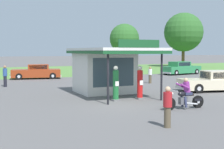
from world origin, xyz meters
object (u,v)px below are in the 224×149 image
object	(u,v)px
gas_pump_offside	(140,84)
motorcycle_with_rider	(185,96)
parked_car_back_row_left	(36,72)
bystander_admiring_sedan	(5,76)
gas_pump_nearside	(116,85)
bystander_standing_back_lot	(168,106)
bystander_chatting_near_pumps	(150,75)
parked_car_back_row_far_right	(181,68)
featured_classic_sedan	(216,82)
parked_car_back_row_right	(113,69)

from	to	relation	value
gas_pump_offside	motorcycle_with_rider	bearing A→B (deg)	-82.86
parked_car_back_row_left	bystander_admiring_sedan	xyz separation A→B (m)	(-3.70, -6.38, 0.23)
motorcycle_with_rider	gas_pump_nearside	bearing A→B (deg)	119.12
parked_car_back_row_left	bystander_standing_back_lot	size ratio (longest dim) A/B	3.39
motorcycle_with_rider	bystander_chatting_near_pumps	world-z (taller)	motorcycle_with_rider
gas_pump_offside	bystander_chatting_near_pumps	bearing A→B (deg)	54.94
gas_pump_offside	bystander_standing_back_lot	world-z (taller)	gas_pump_offside
bystander_standing_back_lot	bystander_admiring_sedan	distance (m)	17.17
parked_car_back_row_far_right	parked_car_back_row_left	size ratio (longest dim) A/B	1.05
parked_car_back_row_far_right	bystander_standing_back_lot	size ratio (longest dim) A/B	3.55
motorcycle_with_rider	bystander_chatting_near_pumps	distance (m)	12.37
motorcycle_with_rider	parked_car_back_row_far_right	size ratio (longest dim) A/B	0.42
parked_car_back_row_far_right	bystander_standing_back_lot	world-z (taller)	parked_car_back_row_far_right
gas_pump_offside	motorcycle_with_rider	world-z (taller)	gas_pump_offside
featured_classic_sedan	parked_car_back_row_right	size ratio (longest dim) A/B	1.10
gas_pump_nearside	parked_car_back_row_left	bearing A→B (deg)	95.28
parked_car_back_row_left	bystander_admiring_sedan	size ratio (longest dim) A/B	3.09
parked_car_back_row_far_right	bystander_standing_back_lot	xyz separation A→B (m)	(-16.85, -21.68, 0.10)
gas_pump_offside	parked_car_back_row_right	size ratio (longest dim) A/B	0.39
parked_car_back_row_left	gas_pump_offside	bearing A→B (deg)	-79.21
bystander_admiring_sedan	gas_pump_nearside	bearing A→B (deg)	-62.60
gas_pump_offside	bystander_standing_back_lot	distance (m)	7.00
bystander_standing_back_lot	parked_car_back_row_left	bearing A→B (deg)	91.61
gas_pump_offside	parked_car_back_row_right	xyz separation A→B (m)	(6.01, 17.30, -0.22)
parked_car_back_row_left	bystander_admiring_sedan	world-z (taller)	bystander_admiring_sedan
parked_car_back_row_right	bystander_chatting_near_pumps	size ratio (longest dim) A/B	3.51
bystander_standing_back_lot	bystander_admiring_sedan	bearing A→B (deg)	104.67
motorcycle_with_rider	featured_classic_sedan	xyz separation A→B (m)	(6.48, 4.77, 0.02)
parked_car_back_row_right	bystander_chatting_near_pumps	world-z (taller)	parked_car_back_row_right
gas_pump_nearside	bystander_admiring_sedan	world-z (taller)	gas_pump_nearside
parked_car_back_row_right	bystander_standing_back_lot	size ratio (longest dim) A/B	3.32
parked_car_back_row_right	parked_car_back_row_left	xyz separation A→B (m)	(-9.15, -0.84, -0.01)
bystander_chatting_near_pumps	motorcycle_with_rider	bearing A→B (deg)	-113.23
gas_pump_offside	bystander_admiring_sedan	bearing A→B (deg)	124.18
parked_car_back_row_left	bystander_chatting_near_pumps	world-z (taller)	parked_car_back_row_left
gas_pump_nearside	bystander_chatting_near_pumps	bearing A→B (deg)	47.57
parked_car_back_row_right	parked_car_back_row_left	world-z (taller)	parked_car_back_row_right
parked_car_back_row_left	bystander_admiring_sedan	bearing A→B (deg)	-120.11
parked_car_back_row_left	parked_car_back_row_right	bearing A→B (deg)	5.28
parked_car_back_row_far_right	bystander_admiring_sedan	distance (m)	21.80
gas_pump_nearside	bystander_chatting_near_pumps	size ratio (longest dim) A/B	1.37
bystander_admiring_sedan	gas_pump_offside	bearing A→B (deg)	-55.82
gas_pump_nearside	motorcycle_with_rider	world-z (taller)	gas_pump_nearside
gas_pump_offside	parked_car_back_row_left	xyz separation A→B (m)	(-3.14, 16.45, -0.23)
motorcycle_with_rider	featured_classic_sedan	size ratio (longest dim) A/B	0.40
bystander_admiring_sedan	parked_car_back_row_far_right	bearing A→B (deg)	13.43
motorcycle_with_rider	bystander_admiring_sedan	world-z (taller)	bystander_admiring_sedan
gas_pump_nearside	bystander_standing_back_lot	bearing A→B (deg)	-97.59
gas_pump_offside	bystander_standing_back_lot	xyz separation A→B (m)	(-2.49, -6.54, -0.10)
featured_classic_sedan	bystander_admiring_sedan	size ratio (longest dim) A/B	3.33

